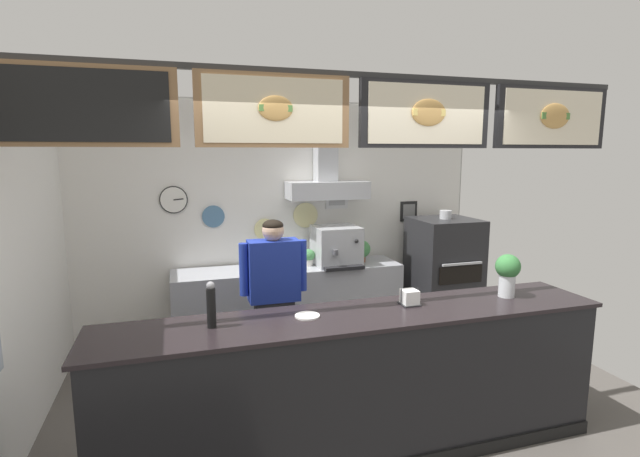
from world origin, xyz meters
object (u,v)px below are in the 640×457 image
Objects in this scene: potted_oregano at (360,250)px; potted_thyme at (308,257)px; pizza_oven at (443,276)px; shop_worker at (274,300)px; napkin_holder at (409,298)px; espresso_machine at (336,246)px; pepper_grinder at (211,305)px; basil_vase at (507,273)px; potted_sage at (273,257)px; condiment_plate at (307,316)px.

potted_thyme is at bearing -179.70° from potted_oregano.
shop_worker reaches higher than pizza_oven.
pizza_oven is 1.67m from potted_thyme.
potted_thyme is 1.33× the size of napkin_holder.
shop_worker is 1.36m from espresso_machine.
potted_thyme is at bearing 172.92° from espresso_machine.
napkin_holder is (-0.42, -2.04, 0.06)m from potted_oregano.
pizza_oven is at bearing 52.03° from napkin_holder.
pizza_oven is at bearing 32.95° from pepper_grinder.
pizza_oven is 2.66× the size of espresso_machine.
potted_thyme is at bearing 172.26° from pizza_oven.
pizza_oven is at bearing -7.90° from espresso_machine.
basil_vase is (0.72, -2.03, 0.12)m from espresso_machine.
potted_thyme is (-0.32, 0.04, -0.11)m from espresso_machine.
pizza_oven reaches higher than potted_thyme.
espresso_machine is 1.84× the size of pepper_grinder.
basil_vase reaches higher than napkin_holder.
potted_thyme is at bearing 116.61° from basil_vase.
espresso_machine is at bearing -3.38° from potted_sage.
napkin_holder is at bearing -73.01° from potted_sage.
potted_thyme is 2.15m from condiment_plate.
potted_sage is at bearing 106.99° from napkin_holder.
napkin_holder is at bearing -93.17° from espresso_machine.
potted_sage is 2.54m from basil_vase.
espresso_machine is at bearing -134.00° from shop_worker.
potted_sage is 2.13m from napkin_holder.
condiment_plate is (-1.63, 0.01, -0.18)m from basil_vase.
potted_oregano is 0.85× the size of pepper_grinder.
potted_oregano is at bearing 78.24° from napkin_holder.
condiment_plate is (-0.91, -2.02, -0.06)m from espresso_machine.
shop_worker is 1.03m from potted_sage.
potted_thyme is 2.42m from pepper_grinder.
espresso_machine is 2.00m from napkin_holder.
potted_thyme is at bearing 59.27° from pepper_grinder.
napkin_holder is (-0.11, -1.99, -0.01)m from espresso_machine.
pizza_oven is 2.34m from napkin_holder.
pizza_oven is 5.74× the size of potted_oregano.
potted_oregano is 1.19× the size of potted_sage.
basil_vase reaches higher than espresso_machine.
potted_oregano is 1.05m from potted_sage.
potted_sage is at bearing -180.00° from potted_oregano.
potted_oregano is 1.51× the size of condiment_plate.
potted_thyme reaches higher than condiment_plate.
espresso_machine is 2.22m from condiment_plate.
potted_oregano is (0.31, 0.04, -0.07)m from espresso_machine.
espresso_machine is (0.93, 0.95, 0.27)m from shop_worker.
basil_vase is at bearing -55.10° from potted_sage.
pepper_grinder reaches higher than potted_thyme.
pepper_grinder reaches higher than napkin_holder.
napkin_holder is (-1.41, -1.81, 0.41)m from pizza_oven.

